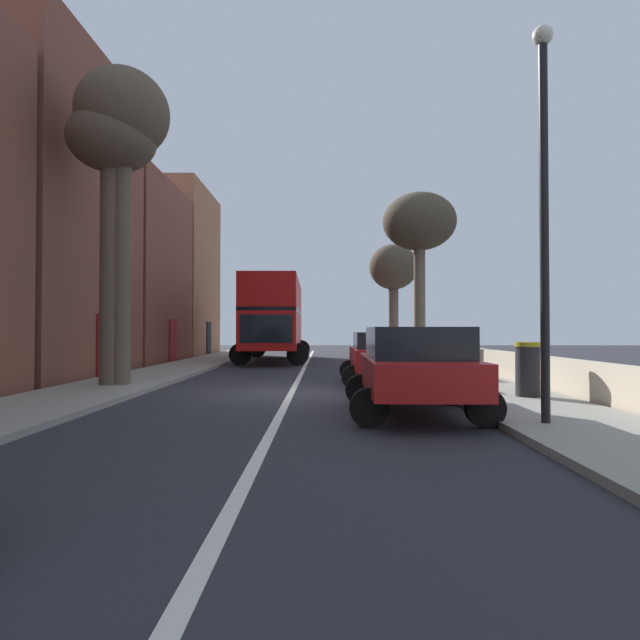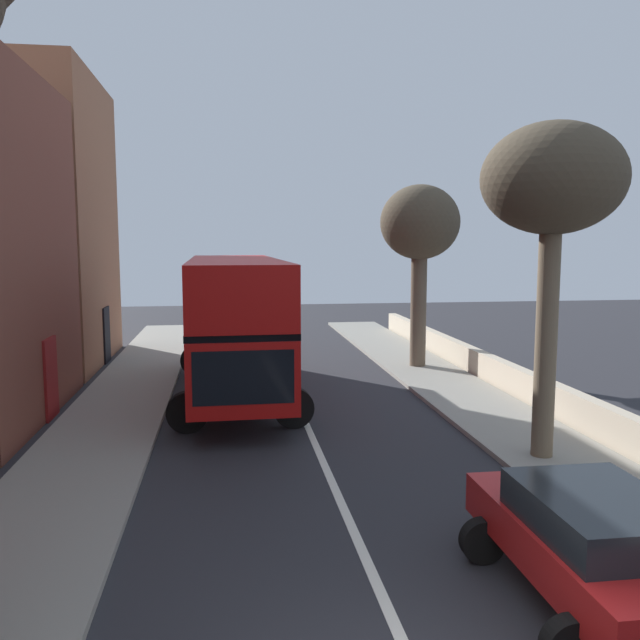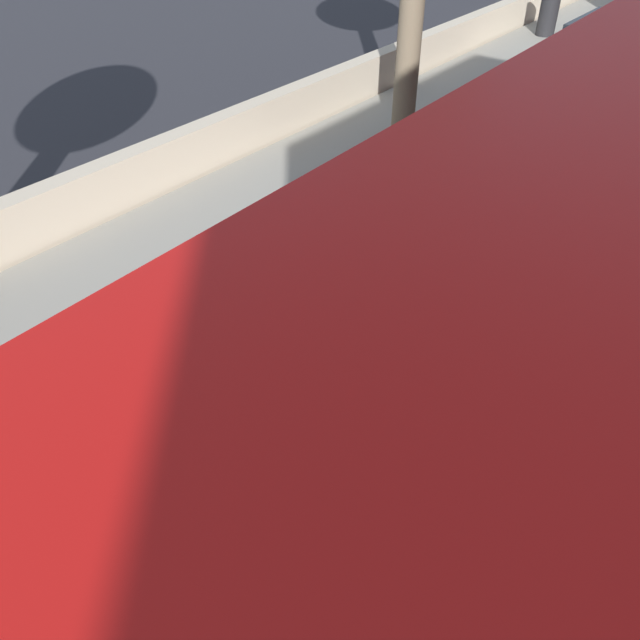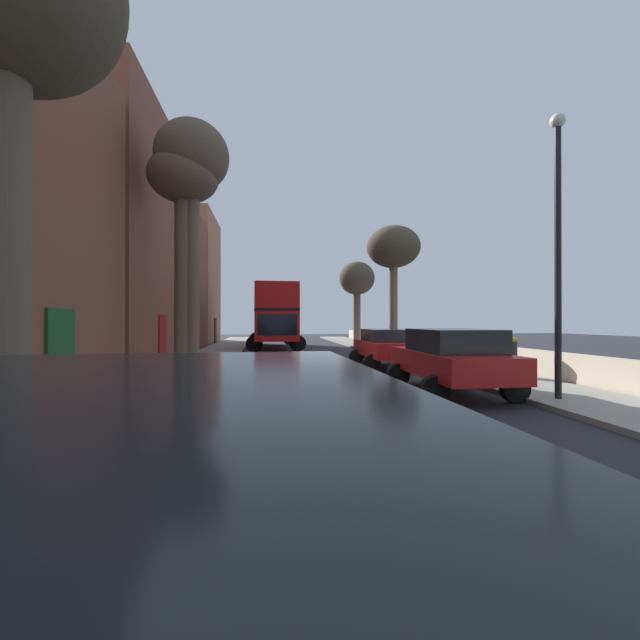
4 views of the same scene
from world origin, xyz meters
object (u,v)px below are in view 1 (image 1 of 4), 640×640
object	(u,v)px
litter_bin_right	(528,369)
parked_car_red_right_0	(415,365)
lamppost_right	(544,189)
double_decker_bus	(275,315)
street_tree_left_6	(123,128)
street_tree_right_1	(419,226)
parked_car_red_right_3	(382,354)
street_tree_right_3	(393,270)
street_tree_left_4	(112,162)

from	to	relation	value
litter_bin_right	parked_car_red_right_0	bearing A→B (deg)	-145.97
lamppost_right	litter_bin_right	bearing A→B (deg)	73.30
double_decker_bus	street_tree_left_6	world-z (taller)	street_tree_left_6
street_tree_right_1	litter_bin_right	bearing A→B (deg)	-85.05
parked_car_red_right_3	street_tree_left_6	bearing A→B (deg)	-171.99
parked_car_red_right_0	litter_bin_right	world-z (taller)	parked_car_red_right_0
street_tree_left_6	lamppost_right	world-z (taller)	street_tree_left_6
street_tree_left_6	litter_bin_right	world-z (taller)	street_tree_left_6
street_tree_right_3	lamppost_right	distance (m)	22.26
street_tree_right_3	street_tree_left_4	world-z (taller)	street_tree_left_4
street_tree_right_3	street_tree_left_4	size ratio (longest dim) A/B	0.85
parked_car_red_right_3	street_tree_right_1	bearing A→B (deg)	68.90
double_decker_bus	street_tree_left_6	bearing A→B (deg)	-102.93
parked_car_red_right_3	street_tree_left_4	world-z (taller)	street_tree_left_4
parked_car_red_right_3	street_tree_right_1	xyz separation A→B (m)	(2.03, 5.27, 4.76)
parked_car_red_right_3	street_tree_left_6	world-z (taller)	street_tree_left_6
double_decker_bus	litter_bin_right	size ratio (longest dim) A/B	8.66
parked_car_red_right_0	litter_bin_right	size ratio (longest dim) A/B	3.47
double_decker_bus	lamppost_right	bearing A→B (deg)	-72.31
street_tree_left_4	parked_car_red_right_3	bearing A→B (deg)	7.82
street_tree_left_4	parked_car_red_right_0	bearing A→B (deg)	-30.85
double_decker_bus	street_tree_right_1	distance (m)	9.67
double_decker_bus	parked_car_red_right_0	xyz separation A→B (m)	(4.20, -17.37, -1.43)
street_tree_left_6	litter_bin_right	size ratio (longest dim) A/B	7.19
street_tree_right_3	street_tree_left_6	distance (m)	19.00
parked_car_red_right_3	street_tree_right_1	distance (m)	7.39
double_decker_bus	parked_car_red_right_3	distance (m)	12.70
parked_car_red_right_0	parked_car_red_right_3	xyz separation A→B (m)	(0.00, 5.47, -0.05)
litter_bin_right	street_tree_left_6	bearing A→B (deg)	165.54
parked_car_red_right_0	parked_car_red_right_3	distance (m)	5.47
street_tree_left_6	lamppost_right	bearing A→B (deg)	-33.36
parked_car_red_right_0	street_tree_left_4	size ratio (longest dim) A/B	0.55
street_tree_left_4	litter_bin_right	world-z (taller)	street_tree_left_4
lamppost_right	litter_bin_right	distance (m)	4.65
street_tree_left_4	litter_bin_right	bearing A→B (deg)	-14.00
parked_car_red_right_0	street_tree_right_1	distance (m)	11.90
parked_car_red_right_0	parked_car_red_right_3	size ratio (longest dim) A/B	1.04
street_tree_right_1	street_tree_right_3	xyz separation A→B (m)	(0.31, 10.04, -0.59)
parked_car_red_right_0	lamppost_right	world-z (taller)	lamppost_right
street_tree_left_6	street_tree_left_4	bearing A→B (deg)	-177.05
parked_car_red_right_3	lamppost_right	world-z (taller)	lamppost_right
street_tree_right_3	street_tree_left_6	size ratio (longest dim) A/B	0.75
street_tree_left_6	double_decker_bus	bearing A→B (deg)	77.07
parked_car_red_right_3	double_decker_bus	bearing A→B (deg)	109.44
parked_car_red_right_3	litter_bin_right	world-z (taller)	parked_car_red_right_3
lamppost_right	litter_bin_right	xyz separation A→B (m)	(1.00, 3.33, -3.09)
parked_car_red_right_0	lamppost_right	size ratio (longest dim) A/B	0.65
parked_car_red_right_3	litter_bin_right	size ratio (longest dim) A/B	3.33
double_decker_bus	street_tree_right_3	size ratio (longest dim) A/B	1.61
street_tree_right_3	parked_car_red_right_3	bearing A→B (deg)	-98.71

